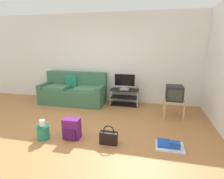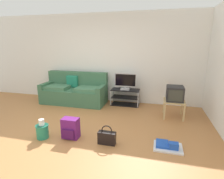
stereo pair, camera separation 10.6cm
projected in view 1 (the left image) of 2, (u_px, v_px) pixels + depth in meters
ground_plane at (69, 135)px, 3.69m from camera, size 9.00×9.80×0.02m
wall_back at (102, 58)px, 5.67m from camera, size 9.00×0.10×2.70m
couch at (74, 92)px, 5.59m from camera, size 1.96×0.82×0.94m
tv_stand at (125, 97)px, 5.43m from camera, size 0.83×0.41×0.48m
flat_tv at (125, 82)px, 5.30m from camera, size 0.65×0.22×0.49m
side_table at (174, 103)px, 4.51m from camera, size 0.50×0.50×0.43m
crt_tv at (174, 93)px, 4.47m from camera, size 0.40×0.45×0.35m
backpack at (72, 129)px, 3.49m from camera, size 0.32×0.27×0.40m
handbag at (109, 137)px, 3.30m from camera, size 0.32×0.12×0.37m
cleaning_bucket at (43, 131)px, 3.48m from camera, size 0.24×0.24×0.39m
floor_tray at (169, 145)px, 3.21m from camera, size 0.49×0.37×0.14m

